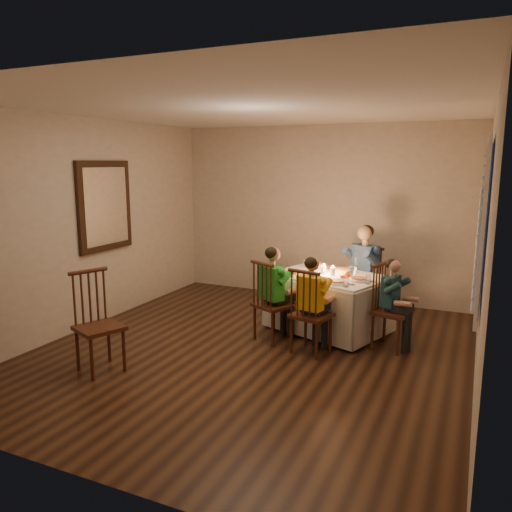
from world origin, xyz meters
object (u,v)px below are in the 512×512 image
at_px(chair_near_right, 310,352).
at_px(adult, 361,317).
at_px(chair_adult, 361,317).
at_px(chair_near_left, 273,340).
at_px(serving_bowl, 317,266).
at_px(chair_extra, 102,370).
at_px(child_yellow, 310,352).
at_px(dining_table, 328,291).
at_px(child_green, 273,340).
at_px(child_teal, 390,348).
at_px(chair_end, 390,348).

height_order(chair_near_right, adult, adult).
xyz_separation_m(chair_adult, chair_near_left, (-0.75, -1.30, 0.00)).
bearing_deg(serving_bowl, adult, 36.58).
distance_m(chair_extra, child_yellow, 2.20).
relative_size(dining_table, child_green, 1.44).
xyz_separation_m(dining_table, adult, (0.27, 0.70, -0.50)).
height_order(child_yellow, serving_bowl, serving_bowl).
distance_m(dining_table, adult, 0.90).
relative_size(child_green, child_teal, 1.09).
bearing_deg(chair_adult, child_teal, -32.86).
relative_size(chair_near_right, child_yellow, 0.89).
xyz_separation_m(chair_extra, child_yellow, (1.75, 1.33, 0.00)).
height_order(dining_table, adult, dining_table).
bearing_deg(dining_table, chair_adult, 87.91).
xyz_separation_m(child_green, serving_bowl, (0.23, 0.92, 0.73)).
bearing_deg(dining_table, child_teal, -2.18).
xyz_separation_m(chair_adult, child_yellow, (-0.23, -1.50, 0.00)).
bearing_deg(adult, chair_adult, 0.00).
relative_size(chair_near_left, child_yellow, 0.89).
bearing_deg(chair_near_left, child_yellow, -173.88).
bearing_deg(adult, child_teal, -32.86).
height_order(chair_near_left, chair_near_right, same).
bearing_deg(child_yellow, chair_adult, -86.06).
height_order(dining_table, serving_bowl, serving_bowl).
xyz_separation_m(dining_table, chair_near_right, (0.04, -0.80, -0.50)).
bearing_deg(chair_end, child_green, 115.95).
xyz_separation_m(child_yellow, serving_bowl, (-0.30, 1.11, 0.73)).
relative_size(dining_table, chair_near_left, 1.67).
bearing_deg(chair_extra, chair_near_right, -30.21).
distance_m(chair_near_right, child_teal, 0.92).
distance_m(child_green, child_yellow, 0.56).
distance_m(chair_extra, child_teal, 3.11).
height_order(child_green, serving_bowl, serving_bowl).
bearing_deg(chair_end, chair_adult, 42.16).
distance_m(chair_near_left, serving_bowl, 1.19).
bearing_deg(chair_near_right, child_teal, -135.76).
height_order(chair_adult, chair_end, same).
bearing_deg(chair_near_right, dining_table, -74.36).
bearing_deg(dining_table, serving_bowl, 148.28).
xyz_separation_m(chair_near_right, adult, (0.23, 1.50, 0.00)).
bearing_deg(child_teal, child_yellow, 135.30).
distance_m(chair_near_left, chair_near_right, 0.56).
height_order(chair_extra, child_teal, child_teal).
relative_size(dining_table, chair_extra, 1.57).
distance_m(chair_adult, chair_extra, 3.45).
xyz_separation_m(chair_extra, child_teal, (2.53, 1.81, 0.00)).
bearing_deg(chair_adult, serving_bowl, -114.88).
bearing_deg(chair_extra, chair_near_left, -16.21).
xyz_separation_m(dining_table, chair_adult, (0.27, 0.70, -0.50)).
bearing_deg(chair_near_left, chair_end, -141.11).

